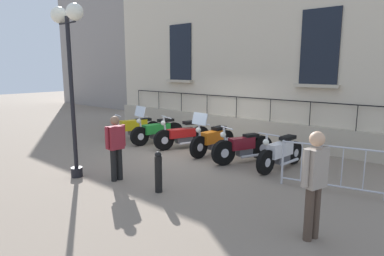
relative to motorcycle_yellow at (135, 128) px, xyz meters
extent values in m
plane|color=gray|center=(0.00, 3.00, -0.44)|extent=(60.00, 60.00, 0.00)
cube|color=beige|center=(-2.81, 3.00, 3.23)|extent=(0.60, 13.25, 7.32)
cube|color=#B1A48F|center=(-2.43, 3.00, -0.01)|extent=(0.20, 13.25, 0.85)
cube|color=black|center=(-2.49, 5.92, 2.89)|extent=(0.06, 1.19, 2.28)
cube|color=#BCAE97|center=(-2.41, 5.92, 1.70)|extent=(0.24, 1.39, 0.10)
cube|color=black|center=(-2.49, 0.09, 2.89)|extent=(0.06, 1.19, 2.28)
cube|color=#BCAE97|center=(-2.41, 0.09, 1.70)|extent=(0.24, 1.39, 0.10)
cube|color=black|center=(-2.39, 3.00, 1.19)|extent=(0.03, 11.13, 0.03)
cylinder|color=black|center=(-2.39, -2.56, 0.80)|extent=(0.02, 0.02, 0.77)
cylinder|color=black|center=(-2.39, -1.17, 0.80)|extent=(0.02, 0.02, 0.77)
cylinder|color=black|center=(-2.39, 0.22, 0.80)|extent=(0.02, 0.02, 0.77)
cylinder|color=black|center=(-2.39, 1.61, 0.80)|extent=(0.02, 0.02, 0.77)
cylinder|color=black|center=(-2.39, 3.00, 0.80)|extent=(0.02, 0.02, 0.77)
cylinder|color=black|center=(-2.39, 4.40, 0.80)|extent=(0.02, 0.02, 0.77)
cylinder|color=black|center=(-2.39, 5.79, 0.80)|extent=(0.02, 0.02, 0.77)
cylinder|color=black|center=(-2.39, 7.18, 0.80)|extent=(0.02, 0.02, 0.77)
cylinder|color=black|center=(0.71, -0.22, -0.12)|extent=(0.63, 0.29, 0.62)
cylinder|color=silver|center=(0.71, -0.22, -0.12)|extent=(0.25, 0.19, 0.22)
cylinder|color=black|center=(-0.73, 0.22, -0.12)|extent=(0.63, 0.29, 0.62)
cylinder|color=silver|center=(-0.73, 0.22, -0.12)|extent=(0.25, 0.19, 0.22)
cube|color=gold|center=(0.04, -0.01, 0.11)|extent=(1.06, 0.56, 0.39)
cube|color=#4C4C51|center=(-0.06, 0.01, -0.15)|extent=(0.65, 0.39, 0.22)
cube|color=black|center=(-0.35, 0.11, 0.28)|extent=(0.62, 0.40, 0.10)
cylinder|color=silver|center=(0.66, -0.21, 0.20)|extent=(0.17, 0.10, 0.65)
cylinder|color=silver|center=(0.62, -0.19, 0.52)|extent=(0.21, 0.58, 0.04)
sphere|color=white|center=(0.73, -0.23, 0.34)|extent=(0.16, 0.16, 0.16)
cylinder|color=silver|center=(-0.21, 0.22, -0.26)|extent=(0.90, 0.35, 0.08)
cylinder|color=black|center=(0.62, 1.01, -0.10)|extent=(0.69, 0.29, 0.67)
cylinder|color=silver|center=(0.62, 1.01, -0.10)|extent=(0.27, 0.22, 0.23)
cylinder|color=black|center=(-0.83, 1.30, -0.10)|extent=(0.69, 0.29, 0.67)
cylinder|color=silver|center=(-0.83, 1.30, -0.10)|extent=(0.27, 0.22, 0.23)
cube|color=#1E842D|center=(-0.05, 1.15, 0.10)|extent=(1.05, 0.52, 0.32)
cube|color=#4C4C51|center=(-0.15, 1.16, -0.13)|extent=(0.65, 0.38, 0.23)
cube|color=black|center=(-0.45, 1.22, 0.36)|extent=(0.61, 0.40, 0.10)
cylinder|color=silver|center=(0.58, 1.02, 0.26)|extent=(0.17, 0.09, 0.73)
cylinder|color=silver|center=(0.53, 1.03, 0.62)|extent=(0.18, 0.73, 0.04)
sphere|color=white|center=(0.64, 1.01, 0.44)|extent=(0.16, 0.16, 0.16)
cylinder|color=silver|center=(-0.31, 1.38, -0.25)|extent=(0.91, 0.25, 0.08)
cube|color=silver|center=(0.59, 1.02, 0.77)|extent=(0.24, 0.61, 0.36)
cylinder|color=black|center=(0.53, 2.12, -0.09)|extent=(0.69, 0.36, 0.69)
cylinder|color=silver|center=(0.53, 2.12, -0.09)|extent=(0.28, 0.23, 0.24)
cylinder|color=black|center=(-0.79, 2.59, -0.09)|extent=(0.69, 0.36, 0.69)
cylinder|color=silver|center=(-0.79, 2.59, -0.09)|extent=(0.28, 0.23, 0.24)
cube|color=red|center=(-0.08, 2.33, 0.09)|extent=(1.02, 0.63, 0.28)
cube|color=#4C4C51|center=(-0.17, 2.37, -0.13)|extent=(0.64, 0.44, 0.24)
cube|color=black|center=(-0.45, 2.47, 0.41)|extent=(0.61, 0.46, 0.10)
cylinder|color=silver|center=(0.48, 2.13, 0.29)|extent=(0.17, 0.11, 0.76)
cylinder|color=silver|center=(0.44, 2.15, 0.66)|extent=(0.27, 0.68, 0.04)
sphere|color=white|center=(0.55, 2.11, 0.48)|extent=(0.16, 0.16, 0.16)
cylinder|color=silver|center=(-0.30, 2.60, -0.25)|extent=(0.85, 0.37, 0.08)
cylinder|color=black|center=(0.53, 3.61, -0.09)|extent=(0.69, 0.16, 0.68)
cylinder|color=silver|center=(0.53, 3.61, -0.09)|extent=(0.25, 0.15, 0.24)
cylinder|color=black|center=(-0.76, 3.70, -0.09)|extent=(0.69, 0.16, 0.68)
cylinder|color=silver|center=(-0.76, 3.70, -0.09)|extent=(0.25, 0.15, 0.24)
cube|color=orange|center=(-0.06, 3.65, 0.13)|extent=(0.81, 0.36, 0.36)
cube|color=#4C4C51|center=(-0.16, 3.66, -0.13)|extent=(0.49, 0.28, 0.24)
cube|color=black|center=(-0.39, 3.67, 0.37)|extent=(0.46, 0.31, 0.10)
cylinder|color=silver|center=(0.48, 3.61, 0.26)|extent=(0.16, 0.07, 0.71)
cylinder|color=silver|center=(0.43, 3.62, 0.61)|extent=(0.08, 0.67, 0.04)
sphere|color=white|center=(0.55, 3.61, 0.43)|extent=(0.16, 0.16, 0.16)
cylinder|color=silver|center=(-0.30, 3.84, -0.25)|extent=(0.72, 0.13, 0.08)
cube|color=silver|center=(0.49, 3.61, 0.76)|extent=(0.16, 0.56, 0.36)
cylinder|color=black|center=(0.64, 4.59, -0.08)|extent=(0.72, 0.40, 0.71)
cylinder|color=silver|center=(0.64, 4.59, -0.08)|extent=(0.29, 0.25, 0.25)
cylinder|color=black|center=(-0.59, 5.09, -0.08)|extent=(0.72, 0.40, 0.71)
cylinder|color=silver|center=(-0.59, 5.09, -0.08)|extent=(0.29, 0.25, 0.25)
cube|color=maroon|center=(0.07, 4.82, 0.13)|extent=(0.81, 0.53, 0.33)
cube|color=#4C4C51|center=(-0.02, 4.86, -0.11)|extent=(0.51, 0.37, 0.25)
cube|color=black|center=(-0.23, 4.94, 0.32)|extent=(0.49, 0.38, 0.10)
cylinder|color=silver|center=(0.59, 4.61, 0.27)|extent=(0.17, 0.12, 0.70)
cylinder|color=silver|center=(0.55, 4.63, 0.62)|extent=(0.25, 0.55, 0.04)
sphere|color=white|center=(0.66, 4.58, 0.44)|extent=(0.16, 0.16, 0.16)
cylinder|color=silver|center=(-0.10, 5.05, -0.24)|extent=(0.67, 0.33, 0.08)
cylinder|color=black|center=(0.62, 5.89, -0.11)|extent=(0.66, 0.19, 0.65)
cylinder|color=silver|center=(0.62, 5.89, -0.11)|extent=(0.24, 0.17, 0.23)
cylinder|color=black|center=(-0.79, 6.02, -0.11)|extent=(0.66, 0.19, 0.65)
cylinder|color=silver|center=(-0.79, 6.02, -0.11)|extent=(0.24, 0.17, 0.23)
cube|color=silver|center=(-0.03, 5.95, 0.11)|extent=(0.93, 0.36, 0.36)
cube|color=#4C4C51|center=(-0.13, 5.96, -0.14)|extent=(0.56, 0.27, 0.23)
cube|color=black|center=(-0.40, 5.99, 0.37)|extent=(0.53, 0.30, 0.10)
cylinder|color=silver|center=(0.57, 5.89, 0.24)|extent=(0.16, 0.08, 0.71)
cylinder|color=silver|center=(0.52, 5.90, 0.59)|extent=(0.09, 0.61, 0.04)
sphere|color=white|center=(0.64, 5.88, 0.41)|extent=(0.16, 0.16, 0.16)
cylinder|color=silver|center=(-0.29, 6.13, -0.26)|extent=(0.82, 0.16, 0.08)
cylinder|color=black|center=(3.86, 2.40, -0.32)|extent=(0.28, 0.28, 0.24)
cylinder|color=black|center=(3.86, 2.40, 1.49)|extent=(0.10, 0.10, 3.86)
cylinder|color=black|center=(3.86, 2.23, 3.27)|extent=(0.04, 0.35, 0.04)
sphere|color=white|center=(3.86, 2.05, 3.48)|extent=(0.38, 0.38, 0.38)
cylinder|color=black|center=(3.86, 2.58, 3.27)|extent=(0.04, 0.35, 0.04)
sphere|color=white|center=(3.86, 2.75, 3.48)|extent=(0.38, 0.38, 0.38)
cylinder|color=#B7B7BF|center=(0.99, 6.52, 0.09)|extent=(0.05, 0.05, 1.05)
cylinder|color=#B7B7BF|center=(0.77, 7.55, 0.58)|extent=(0.48, 2.07, 0.04)
cylinder|color=#B7B7BF|center=(0.77, 7.55, -0.29)|extent=(0.48, 2.07, 0.04)
cylinder|color=#B7B7BF|center=(0.90, 6.93, 0.16)|extent=(0.02, 0.02, 0.87)
cylinder|color=#B7B7BF|center=(0.81, 7.34, 0.16)|extent=(0.02, 0.02, 0.87)
cylinder|color=#B7B7BF|center=(0.72, 7.76, 0.16)|extent=(0.02, 0.02, 0.87)
cylinder|color=#B7B7BF|center=(0.63, 8.17, 0.16)|extent=(0.02, 0.02, 0.87)
cylinder|color=black|center=(3.24, 4.71, -0.03)|extent=(0.16, 0.16, 0.81)
sphere|color=black|center=(3.24, 4.71, 0.41)|extent=(0.14, 0.14, 0.14)
cylinder|color=black|center=(3.44, 3.37, -0.05)|extent=(0.14, 0.14, 0.78)
cylinder|color=black|center=(3.28, 3.39, -0.05)|extent=(0.14, 0.14, 0.78)
cube|color=maroon|center=(3.36, 3.38, 0.62)|extent=(0.38, 0.26, 0.55)
sphere|color=#8C664C|center=(3.36, 3.38, 1.03)|extent=(0.21, 0.21, 0.21)
cylinder|color=maroon|center=(3.58, 3.36, 0.65)|extent=(0.09, 0.09, 0.52)
cylinder|color=maroon|center=(3.14, 3.41, 0.65)|extent=(0.09, 0.09, 0.52)
cylinder|color=#47382D|center=(2.99, 8.05, 0.00)|extent=(0.14, 0.14, 0.87)
cylinder|color=#47382D|center=(3.14, 8.00, 0.00)|extent=(0.14, 0.14, 0.87)
cube|color=gray|center=(3.06, 8.02, 0.74)|extent=(0.41, 0.31, 0.61)
sphere|color=tan|center=(3.06, 8.02, 1.19)|extent=(0.24, 0.24, 0.24)
cylinder|color=gray|center=(2.85, 8.08, 0.77)|extent=(0.09, 0.09, 0.58)
cylinder|color=gray|center=(3.27, 7.96, 0.77)|extent=(0.09, 0.09, 0.58)
cube|color=gray|center=(-6.66, -10.79, 4.24)|extent=(3.06, 7.90, 9.35)
camera|label=1|loc=(8.02, 9.79, 2.25)|focal=31.12mm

